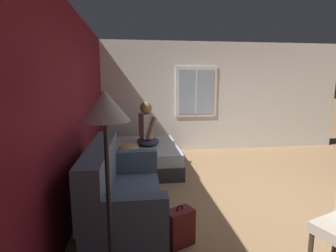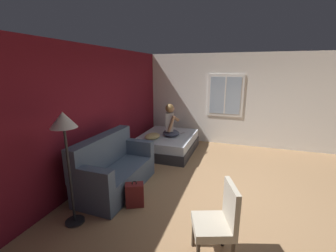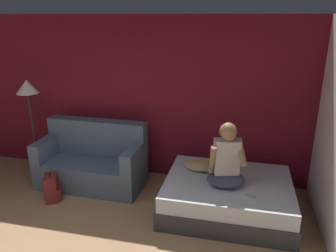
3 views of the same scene
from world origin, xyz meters
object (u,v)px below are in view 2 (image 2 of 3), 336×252
Objects in this scene: throw_pillow at (152,136)px; backpack at (135,195)px; side_chair at (219,220)px; floor_lamp at (64,131)px; person_seated at (170,123)px; couch at (114,169)px; bed at (167,143)px; cell_phone at (183,133)px.

backpack is at bearing -165.42° from throw_pillow.
floor_lamp is at bearing 90.40° from side_chair.
throw_pillow is at bearing -1.99° from floor_lamp.
person_seated is at bearing 26.96° from side_chair.
person_seated is 0.51× the size of floor_lamp.
throw_pillow is (1.78, -0.07, 0.16)m from couch.
bed is 3.92× the size of backpack.
person_seated is 3.34m from floor_lamp.
backpack is (-2.57, -0.20, -0.64)m from person_seated.
cell_phone is at bearing -50.46° from bed.
floor_lamp is at bearing 173.83° from bed.
couch is 1.49m from floor_lamp.
bed is 3.74× the size of throw_pillow.
cell_phone is at bearing -1.14° from backpack.
couch is 0.77m from backpack.
person_seated is 1.82× the size of throw_pillow.
backpack is 2.27m from throw_pillow.
throw_pillow is 0.28× the size of floor_lamp.
cell_phone is (2.91, -0.06, 0.29)m from backpack.
backpack is 0.27× the size of floor_lamp.
backpack is at bearing -175.54° from person_seated.
throw_pillow is 3.33× the size of cell_phone.
person_seated reaches higher than cell_phone.
side_chair is 3.64m from person_seated.
person_seated is at bearing 79.12° from cell_phone.
couch reaches higher than cell_phone.
bed is 3.52m from floor_lamp.
couch is at bearing 177.77° from throw_pillow.
couch reaches higher than backpack.
throw_pillow is at bearing -2.23° from couch.
bed is 0.60m from throw_pillow.
side_chair is 2.29m from floor_lamp.
floor_lamp is at bearing 178.01° from throw_pillow.
bed is 0.61m from person_seated.
cell_phone is at bearing -11.34° from floor_lamp.
backpack is (0.67, 1.45, -0.34)m from side_chair.
throw_pillow is at bearing 149.71° from bed.
backpack is (-2.61, -0.31, -0.04)m from bed.
couch is 2.62m from cell_phone.
couch is 3.58× the size of throw_pillow.
cell_phone is (3.58, 1.39, -0.05)m from side_chair.
bed is 1.06× the size of floor_lamp.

